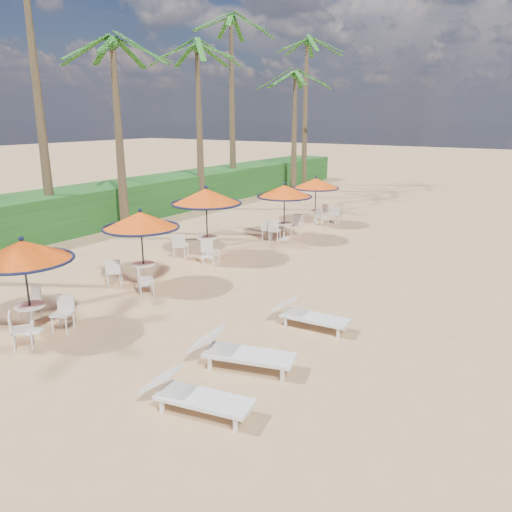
{
  "coord_description": "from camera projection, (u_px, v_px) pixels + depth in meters",
  "views": [
    {
      "loc": [
        5.61,
        -6.78,
        5.01
      ],
      "look_at": [
        -1.76,
        4.54,
        1.2
      ],
      "focal_mm": 35.0,
      "sensor_mm": 36.0,
      "label": 1
    }
  ],
  "objects": [
    {
      "name": "lounger_mid",
      "position": [
        239.0,
        351.0,
        10.2
      ],
      "size": [
        2.27,
        1.24,
        0.78
      ],
      "rotation": [
        0.0,
        0.0,
        0.27
      ],
      "color": "silver",
      "rests_on": "ground"
    },
    {
      "name": "station_4",
      "position": [
        318.0,
        189.0,
        23.47
      ],
      "size": [
        2.2,
        2.2,
        2.29
      ],
      "color": "black",
      "rests_on": "ground"
    },
    {
      "name": "station_0",
      "position": [
        25.0,
        263.0,
        11.51
      ],
      "size": [
        2.27,
        2.27,
        2.37
      ],
      "color": "black",
      "rests_on": "ground"
    },
    {
      "name": "palm_5",
      "position": [
        231.0,
        31.0,
        29.42
      ],
      "size": [
        5.0,
        5.0,
        10.73
      ],
      "color": "brown",
      "rests_on": "ground"
    },
    {
      "name": "lounger_far",
      "position": [
        308.0,
        315.0,
        12.18
      ],
      "size": [
        1.96,
        0.75,
        0.69
      ],
      "rotation": [
        0.0,
        0.0,
        0.08
      ],
      "color": "silver",
      "rests_on": "ground"
    },
    {
      "name": "palm_3",
      "position": [
        113.0,
        55.0,
        20.16
      ],
      "size": [
        5.0,
        5.0,
        8.12
      ],
      "color": "brown",
      "rests_on": "ground"
    },
    {
      "name": "palm_6",
      "position": [
        295.0,
        82.0,
        32.53
      ],
      "size": [
        5.0,
        5.0,
        7.85
      ],
      "color": "brown",
      "rests_on": "ground"
    },
    {
      "name": "ground",
      "position": [
        205.0,
        381.0,
        9.78
      ],
      "size": [
        160.0,
        160.0,
        0.0
      ],
      "primitive_type": "plane",
      "color": "tan",
      "rests_on": "ground"
    },
    {
      "name": "palm_4",
      "position": [
        197.0,
        57.0,
        25.83
      ],
      "size": [
        5.0,
        5.0,
        8.69
      ],
      "color": "brown",
      "rests_on": "ground"
    },
    {
      "name": "scrub_hedge",
      "position": [
        133.0,
        199.0,
        25.5
      ],
      "size": [
        3.0,
        40.0,
        1.8
      ],
      "primitive_type": "cube",
      "color": "#194716",
      "rests_on": "ground"
    },
    {
      "name": "lounger_near",
      "position": [
        194.0,
        394.0,
        8.67
      ],
      "size": [
        2.08,
        0.99,
        0.72
      ],
      "rotation": [
        0.0,
        0.0,
        0.19
      ],
      "color": "silver",
      "rests_on": "ground"
    },
    {
      "name": "station_3",
      "position": [
        284.0,
        198.0,
        20.52
      ],
      "size": [
        2.29,
        2.39,
        2.39
      ],
      "color": "black",
      "rests_on": "ground"
    },
    {
      "name": "station_1",
      "position": [
        139.0,
        228.0,
        14.72
      ],
      "size": [
        2.29,
        2.29,
        2.39
      ],
      "color": "black",
      "rests_on": "ground"
    },
    {
      "name": "station_2",
      "position": [
        205.0,
        203.0,
        17.69
      ],
      "size": [
        2.53,
        2.53,
        2.64
      ],
      "color": "black",
      "rests_on": "ground"
    },
    {
      "name": "palm_7",
      "position": [
        307.0,
        51.0,
        35.14
      ],
      "size": [
        5.0,
        5.0,
        10.3
      ],
      "color": "brown",
      "rests_on": "ground"
    }
  ]
}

